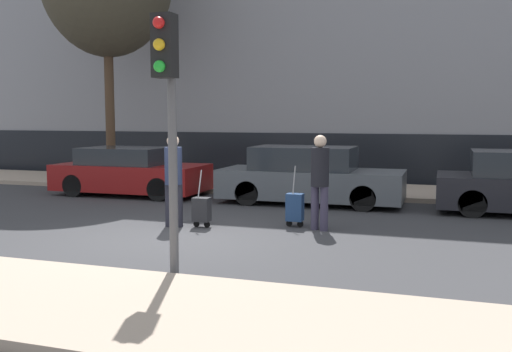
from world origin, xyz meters
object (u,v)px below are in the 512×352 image
at_px(traffic_light, 168,92).
at_px(trolley_left, 202,210).
at_px(parked_car_0, 130,172).
at_px(parked_car_1, 309,177).
at_px(trolley_right, 295,207).
at_px(pedestrian_left, 173,175).
at_px(pedestrian_right, 320,176).

bearing_deg(traffic_light, trolley_left, 106.97).
height_order(parked_car_0, parked_car_1, parked_car_1).
distance_m(trolley_left, trolley_right, 1.81).
relative_size(pedestrian_left, pedestrian_right, 0.99).
bearing_deg(pedestrian_right, trolley_left, -150.50).
bearing_deg(pedestrian_right, trolley_right, -179.95).
relative_size(pedestrian_left, trolley_right, 1.50).
xyz_separation_m(pedestrian_left, trolley_left, (0.54, 0.10, -0.67)).
distance_m(pedestrian_right, traffic_light, 4.23).
distance_m(parked_car_0, trolley_right, 6.22).
height_order(parked_car_0, traffic_light, traffic_light).
distance_m(parked_car_1, trolley_right, 3.04).
bearing_deg(parked_car_0, parked_car_1, -0.23).
bearing_deg(trolley_right, parked_car_1, 97.89).
bearing_deg(parked_car_0, trolley_left, -44.26).
bearing_deg(pedestrian_right, pedestrian_left, -150.61).
bearing_deg(pedestrian_left, traffic_light, 104.83).
bearing_deg(pedestrian_left, parked_car_0, -60.38).
bearing_deg(pedestrian_left, parked_car_1, -127.04).
bearing_deg(parked_car_0, trolley_right, -29.05).
height_order(parked_car_0, pedestrian_left, pedestrian_left).
relative_size(trolley_left, trolley_right, 0.94).
bearing_deg(parked_car_1, pedestrian_left, -116.18).
relative_size(parked_car_1, trolley_right, 3.74).
height_order(parked_car_1, pedestrian_right, pedestrian_right).
xyz_separation_m(parked_car_0, trolley_left, (3.73, -3.64, -0.27)).
bearing_deg(parked_car_1, traffic_light, -92.18).
relative_size(parked_car_0, pedestrian_left, 2.29).
distance_m(pedestrian_left, traffic_light, 3.88).
distance_m(parked_car_0, traffic_light, 8.65).
bearing_deg(trolley_left, pedestrian_right, 11.33).
height_order(pedestrian_left, traffic_light, traffic_light).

